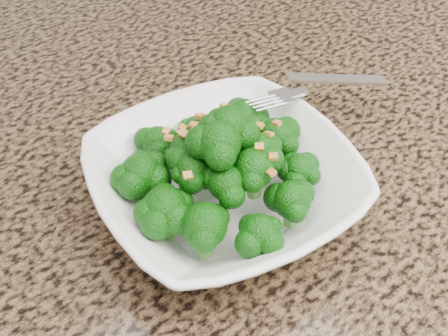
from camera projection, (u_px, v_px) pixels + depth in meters
cabinet at (209, 336)px, 0.96m from camera, size 1.55×0.95×0.87m
granite_counter at (202, 136)px, 0.64m from camera, size 1.64×1.04×0.03m
bowl at (224, 184)px, 0.53m from camera, size 0.28×0.28×0.06m
broccoli_pile at (224, 132)px, 0.48m from camera, size 0.21×0.21×0.07m
garlic_topping at (224, 96)px, 0.45m from camera, size 0.13×0.13×0.01m
fork at (300, 91)px, 0.57m from camera, size 0.19×0.11×0.01m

